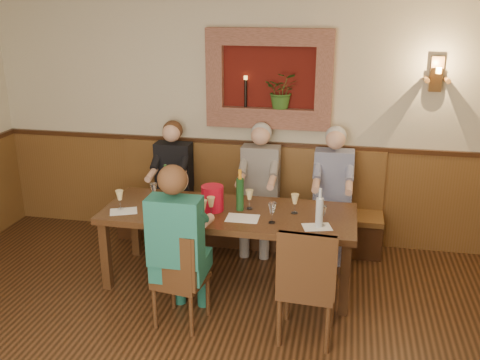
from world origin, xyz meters
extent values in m
cube|color=beige|center=(0.00, 3.00, 1.40)|extent=(6.00, 0.04, 2.80)
cube|color=brown|center=(0.00, 2.98, 0.55)|extent=(6.00, 0.04, 1.10)
cube|color=#381E0F|center=(0.00, 2.98, 1.12)|extent=(6.02, 0.06, 0.05)
cube|color=#50110B|center=(0.20, 2.98, 1.85)|extent=(1.00, 0.02, 0.70)
cube|color=#965D4C|center=(0.20, 2.94, 2.29)|extent=(1.36, 0.12, 0.18)
cube|color=#965D4C|center=(0.20, 2.94, 1.41)|extent=(1.36, 0.12, 0.18)
cube|color=#965D4C|center=(-0.39, 2.94, 1.85)|extent=(0.18, 0.12, 0.70)
cube|color=#965D4C|center=(0.79, 2.94, 1.85)|extent=(0.18, 0.12, 0.70)
cube|color=#965D4C|center=(0.20, 2.94, 1.52)|extent=(1.00, 0.14, 0.04)
imported|color=#315A1E|center=(0.35, 2.94, 1.74)|extent=(0.35, 0.30, 0.39)
cylinder|color=black|center=(-0.05, 2.94, 1.69)|extent=(0.03, 0.03, 0.30)
cylinder|color=#FFBF59|center=(-0.05, 2.94, 1.86)|extent=(0.04, 0.04, 0.04)
cube|color=brown|center=(1.90, 2.95, 1.95)|extent=(0.12, 0.08, 0.35)
cylinder|color=brown|center=(1.80, 2.88, 1.90)|extent=(0.05, 0.18, 0.05)
cylinder|color=brown|center=(2.00, 2.88, 1.90)|extent=(0.05, 0.18, 0.05)
cylinder|color=#FFBF59|center=(1.90, 2.82, 2.00)|extent=(0.06, 0.06, 0.06)
cube|color=#341B0F|center=(0.00, 1.85, 0.72)|extent=(2.40, 0.90, 0.06)
cube|color=#341B0F|center=(-1.12, 1.48, 0.34)|extent=(0.08, 0.08, 0.69)
cube|color=#341B0F|center=(1.12, 1.48, 0.34)|extent=(0.08, 0.08, 0.69)
cube|color=#341B0F|center=(-1.12, 2.22, 0.34)|extent=(0.08, 0.08, 0.69)
cube|color=#341B0F|center=(1.12, 2.22, 0.34)|extent=(0.08, 0.08, 0.69)
cube|color=#381E0F|center=(0.00, 2.76, 0.20)|extent=(3.00, 0.40, 0.40)
cube|color=brown|center=(0.00, 2.76, 0.42)|extent=(3.00, 0.45, 0.06)
cube|color=brown|center=(0.00, 2.95, 0.78)|extent=(3.00, 0.06, 0.66)
cube|color=#341B0F|center=(-0.24, 1.08, 0.19)|extent=(0.43, 0.43, 0.38)
cube|color=#341B0F|center=(-0.24, 1.08, 0.40)|extent=(0.45, 0.45, 0.05)
cube|color=#341B0F|center=(-0.27, 0.90, 0.66)|extent=(0.40, 0.10, 0.47)
cube|color=#341B0F|center=(0.82, 1.08, 0.21)|extent=(0.45, 0.45, 0.43)
cube|color=#341B0F|center=(0.82, 1.08, 0.45)|extent=(0.47, 0.47, 0.05)
cube|color=#341B0F|center=(0.81, 0.88, 0.75)|extent=(0.45, 0.07, 0.53)
cube|color=black|center=(-0.85, 2.62, 0.23)|extent=(0.40, 0.42, 0.45)
cube|color=black|center=(-0.85, 2.78, 0.87)|extent=(0.40, 0.21, 0.53)
sphere|color=#D8A384|center=(-0.85, 2.74, 1.26)|extent=(0.20, 0.20, 0.20)
sphere|color=#4C2D19|center=(-0.85, 2.79, 1.28)|extent=(0.22, 0.22, 0.22)
cube|color=#5F5B57|center=(0.15, 2.61, 0.23)|extent=(0.41, 0.43, 0.45)
cube|color=#5F5B57|center=(0.15, 2.78, 0.88)|extent=(0.41, 0.22, 0.54)
sphere|color=#D8A384|center=(0.15, 2.74, 1.28)|extent=(0.21, 0.21, 0.21)
sphere|color=#B2B2B2|center=(0.15, 2.79, 1.30)|extent=(0.23, 0.23, 0.23)
cube|color=navy|center=(0.95, 2.61, 0.23)|extent=(0.41, 0.43, 0.45)
cube|color=navy|center=(0.95, 2.78, 0.88)|extent=(0.41, 0.22, 0.54)
sphere|color=#D8A384|center=(0.95, 2.74, 1.28)|extent=(0.21, 0.21, 0.21)
sphere|color=#B2B2B2|center=(0.95, 2.79, 1.30)|extent=(0.23, 0.23, 0.23)
cube|color=#174D51|center=(-0.24, 1.15, 0.23)|extent=(0.43, 0.45, 0.45)
cube|color=#174D51|center=(-0.24, 0.98, 0.90)|extent=(0.43, 0.23, 0.57)
sphere|color=#D8A384|center=(-0.24, 1.02, 1.32)|extent=(0.22, 0.22, 0.22)
sphere|color=#4C2D19|center=(-0.24, 0.97, 1.34)|extent=(0.24, 0.24, 0.24)
cylinder|color=red|center=(-0.15, 1.84, 0.87)|extent=(0.26, 0.26, 0.24)
cylinder|color=#19471E|center=(0.10, 1.89, 0.91)|extent=(0.09, 0.09, 0.31)
cylinder|color=orange|center=(0.10, 1.89, 1.11)|extent=(0.04, 0.04, 0.09)
cylinder|color=#19471E|center=(-0.66, 1.96, 0.90)|extent=(0.09, 0.09, 0.29)
cylinder|color=#19471E|center=(-0.66, 1.96, 1.09)|extent=(0.04, 0.04, 0.09)
cylinder|color=silver|center=(0.86, 1.64, 0.89)|extent=(0.09, 0.09, 0.27)
cylinder|color=silver|center=(0.86, 1.64, 1.07)|extent=(0.04, 0.04, 0.09)
cube|color=white|center=(-0.98, 1.63, 0.75)|extent=(0.30, 0.26, 0.00)
cube|color=white|center=(0.17, 1.69, 0.75)|extent=(0.30, 0.22, 0.00)
cube|color=white|center=(0.85, 1.63, 0.75)|extent=(0.29, 0.24, 0.00)
cube|color=white|center=(-0.45, 1.57, 0.75)|extent=(0.37, 0.32, 0.00)
camera|label=1|loc=(1.05, -2.76, 2.66)|focal=40.00mm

